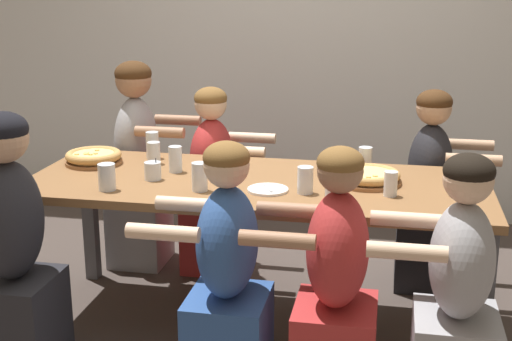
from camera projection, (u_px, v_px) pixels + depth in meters
name	position (u px, v px, depth m)	size (l,w,h in m)	color
ground_plane	(256.00, 323.00, 3.61)	(18.00, 18.00, 0.00)	#423833
dining_table	(256.00, 196.00, 3.43)	(2.20, 0.87, 0.76)	brown
pizza_board_main	(367.00, 176.00, 3.36)	(0.32, 0.32, 0.06)	brown
pizza_board_second	(94.00, 157.00, 3.70)	(0.29, 0.29, 0.07)	brown
empty_plate_a	(268.00, 190.00, 3.25)	(0.19, 0.19, 0.02)	white
empty_plate_b	(220.00, 172.00, 3.53)	(0.21, 0.21, 0.02)	white
cocktail_glass_blue	(153.00, 172.00, 3.42)	(0.08, 0.08, 0.11)	silver
drinking_glass_a	(391.00, 185.00, 3.16)	(0.06, 0.06, 0.11)	silver
drinking_glass_b	(461.00, 182.00, 3.21)	(0.07, 0.07, 0.10)	silver
drinking_glass_c	(107.00, 178.00, 3.25)	(0.08, 0.08, 0.12)	silver
drinking_glass_d	(152.00, 145.00, 3.81)	(0.07, 0.07, 0.14)	silver
drinking_glass_e	(365.00, 159.00, 3.59)	(0.07, 0.07, 0.12)	silver
drinking_glass_f	(175.00, 161.00, 3.54)	(0.07, 0.07, 0.13)	silver
drinking_glass_g	(200.00, 179.00, 3.24)	(0.07, 0.07, 0.13)	silver
drinking_glass_h	(305.00, 182.00, 3.20)	(0.07, 0.07, 0.12)	silver
drinking_glass_i	(332.00, 197.00, 3.01)	(0.06, 0.06, 0.10)	silver
drinking_glass_j	(154.00, 153.00, 3.70)	(0.07, 0.07, 0.11)	silver
diner_far_midleft	(213.00, 188.00, 4.17)	(0.51, 0.40, 1.10)	#B22D2D
diner_near_right	(457.00, 307.00, 2.69)	(0.51, 0.40, 1.10)	#99999E
diner_near_center	(227.00, 288.00, 2.86)	(0.51, 0.40, 1.10)	#2D5193
diner_far_left	(138.00, 171.00, 4.24)	(0.51, 0.40, 1.23)	#99999E
diner_far_right	(429.00, 199.00, 3.94)	(0.51, 0.40, 1.12)	#232328
diner_near_midright	(335.00, 297.00, 2.78)	(0.51, 0.40, 1.10)	#B22D2D
diner_near_left	(14.00, 258.00, 3.02)	(0.51, 0.40, 1.18)	#232328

